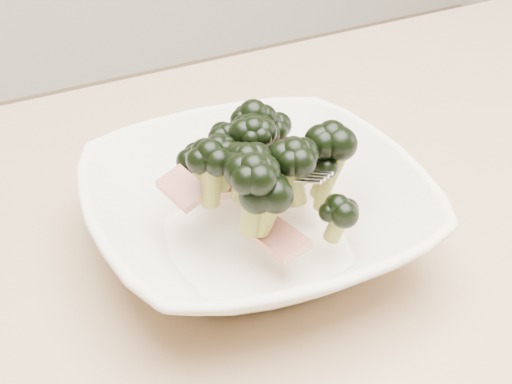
{
  "coord_description": "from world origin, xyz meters",
  "views": [
    {
      "loc": [
        -0.31,
        -0.32,
        1.09
      ],
      "look_at": [
        -0.1,
        0.06,
        0.8
      ],
      "focal_mm": 50.0,
      "sensor_mm": 36.0,
      "label": 1
    }
  ],
  "objects": [
    {
      "name": "broccoli_dish",
      "position": [
        -0.1,
        0.06,
        0.79
      ],
      "size": [
        0.27,
        0.27,
        0.11
      ],
      "color": "white",
      "rests_on": "dining_table"
    },
    {
      "name": "dining_table",
      "position": [
        0.0,
        0.0,
        0.65
      ],
      "size": [
        1.2,
        0.8,
        0.75
      ],
      "color": "tan",
      "rests_on": "ground"
    }
  ]
}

